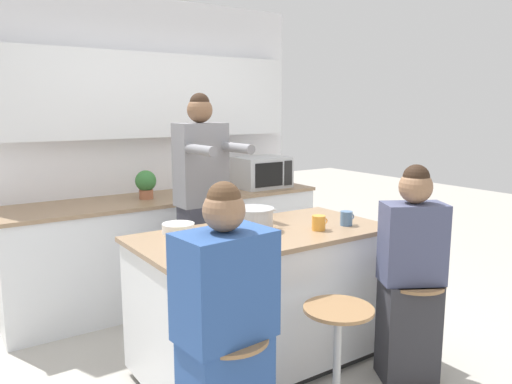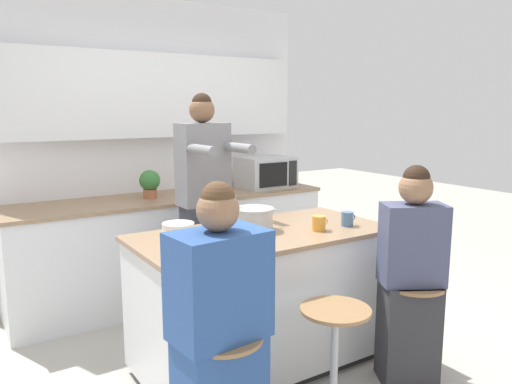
# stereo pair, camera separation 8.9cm
# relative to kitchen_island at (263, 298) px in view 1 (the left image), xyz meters

# --- Properties ---
(ground_plane) EXTENTS (16.00, 16.00, 0.00)m
(ground_plane) POSITION_rel_kitchen_island_xyz_m (0.00, 0.00, -0.47)
(ground_plane) COLOR #B2ADA3
(wall_back) EXTENTS (3.08, 0.22, 2.70)m
(wall_back) POSITION_rel_kitchen_island_xyz_m (0.00, 1.82, 1.08)
(wall_back) COLOR white
(wall_back) RESTS_ON ground_plane
(back_counter) EXTENTS (2.86, 0.71, 0.94)m
(back_counter) POSITION_rel_kitchen_island_xyz_m (0.00, 1.48, 0.00)
(back_counter) COLOR silver
(back_counter) RESTS_ON ground_plane
(kitchen_island) EXTENTS (1.68, 0.84, 0.92)m
(kitchen_island) POSITION_rel_kitchen_island_xyz_m (0.00, 0.00, 0.00)
(kitchen_island) COLOR black
(kitchen_island) RESTS_ON ground_plane
(bar_stool_center) EXTENTS (0.39, 0.39, 0.65)m
(bar_stool_center) POSITION_rel_kitchen_island_xyz_m (0.00, -0.71, -0.10)
(bar_stool_center) COLOR #997047
(bar_stool_center) RESTS_ON ground_plane
(bar_stool_rightmost) EXTENTS (0.39, 0.39, 0.65)m
(bar_stool_rightmost) POSITION_rel_kitchen_island_xyz_m (0.67, -0.68, -0.10)
(bar_stool_rightmost) COLOR #997047
(bar_stool_rightmost) RESTS_ON ground_plane
(person_cooking) EXTENTS (0.38, 0.57, 1.83)m
(person_cooking) POSITION_rel_kitchen_island_xyz_m (-0.04, 0.76, 0.45)
(person_cooking) COLOR #383842
(person_cooking) RESTS_ON ground_plane
(person_wrapped_blanket) EXTENTS (0.47, 0.32, 1.39)m
(person_wrapped_blanket) POSITION_rel_kitchen_island_xyz_m (-0.69, -0.67, 0.19)
(person_wrapped_blanket) COLOR #2D5193
(person_wrapped_blanket) RESTS_ON ground_plane
(person_seated_near) EXTENTS (0.43, 0.40, 1.38)m
(person_seated_near) POSITION_rel_kitchen_island_xyz_m (0.65, -0.67, 0.18)
(person_seated_near) COLOR #333338
(person_seated_near) RESTS_ON ground_plane
(cooking_pot) EXTENTS (0.35, 0.27, 0.15)m
(cooking_pot) POSITION_rel_kitchen_island_xyz_m (-0.03, 0.07, 0.53)
(cooking_pot) COLOR #B7BABC
(cooking_pot) RESTS_ON kitchen_island
(fruit_bowl) EXTENTS (0.21, 0.21, 0.06)m
(fruit_bowl) POSITION_rel_kitchen_island_xyz_m (-0.47, 0.28, 0.49)
(fruit_bowl) COLOR white
(fruit_bowl) RESTS_ON kitchen_island
(mixing_bowl_steel) EXTENTS (0.21, 0.21, 0.08)m
(mixing_bowl_steel) POSITION_rel_kitchen_island_xyz_m (-0.33, -0.06, 0.50)
(mixing_bowl_steel) COLOR silver
(mixing_bowl_steel) RESTS_ON kitchen_island
(coffee_cup_near) EXTENTS (0.12, 0.08, 0.10)m
(coffee_cup_near) POSITION_rel_kitchen_island_xyz_m (0.57, -0.18, 0.50)
(coffee_cup_near) COLOR #4C7099
(coffee_cup_near) RESTS_ON kitchen_island
(coffee_cup_far) EXTENTS (0.12, 0.09, 0.10)m
(coffee_cup_far) POSITION_rel_kitchen_island_xyz_m (0.33, -0.17, 0.50)
(coffee_cup_far) COLOR orange
(coffee_cup_far) RESTS_ON kitchen_island
(banana_bunch) EXTENTS (0.17, 0.12, 0.06)m
(banana_bunch) POSITION_rel_kitchen_island_xyz_m (-0.55, 0.07, 0.48)
(banana_bunch) COLOR yellow
(banana_bunch) RESTS_ON kitchen_island
(microwave) EXTENTS (0.51, 0.40, 0.30)m
(microwave) POSITION_rel_kitchen_island_xyz_m (0.99, 1.44, 0.62)
(microwave) COLOR #B2B5B7
(microwave) RESTS_ON back_counter
(potted_plant) EXTENTS (0.18, 0.18, 0.25)m
(potted_plant) POSITION_rel_kitchen_island_xyz_m (-0.20, 1.48, 0.61)
(potted_plant) COLOR #A86042
(potted_plant) RESTS_ON back_counter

